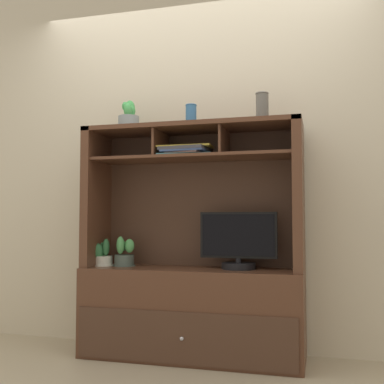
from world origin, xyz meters
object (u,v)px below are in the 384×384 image
Objects in this scene: tv_monitor at (238,244)px; potted_succulent at (129,119)px; media_console at (192,285)px; potted_fern at (102,256)px; ceramic_vase at (262,107)px; accent_vase at (191,115)px; potted_orchid at (124,255)px; magazine_stack_left at (186,151)px.

tv_monitor is 2.33× the size of potted_succulent.
potted_fern is at bearing -178.28° from media_console.
ceramic_vase is (0.47, -0.01, 1.16)m from media_console.
ceramic_vase is at bearing 0.67° from potted_fern.
potted_succulent reaches higher than accent_vase.
potted_succulent reaches higher than potted_fern.
tv_monitor is 2.59× the size of ceramic_vase.
tv_monitor is at bearing 1.78° from media_console.
potted_orchid is at bearing -179.19° from tv_monitor.
magazine_stack_left reaches higher than potted_orchid.
potted_succulent is at bearing 54.89° from potted_orchid.
accent_vase reaches higher than potted_orchid.
ceramic_vase is at bearing -5.57° from tv_monitor.
tv_monitor is at bearing 0.81° from potted_orchid.
media_console is 7.91× the size of ceramic_vase.
accent_vase is (0.49, -0.03, 0.95)m from potted_orchid.
potted_fern is (-0.16, -0.02, -0.01)m from potted_orchid.
ceramic_vase is (0.16, -0.02, 0.89)m from tv_monitor.
potted_fern is 1.49m from ceramic_vase.
accent_vase is (0.65, -0.01, 0.96)m from potted_fern.
tv_monitor is at bearing 7.66° from accent_vase.
ceramic_vase is 0.47m from accent_vase.
accent_vase reaches higher than magazine_stack_left.
accent_vase reaches higher than tv_monitor.
media_console is 3.05× the size of tv_monitor.
media_console reaches higher than magazine_stack_left.
potted_succulent is at bearing 178.38° from ceramic_vase.
potted_orchid is at bearing -125.11° from potted_succulent.
potted_succulent is 1.53× the size of accent_vase.
accent_vase is (0.47, -0.05, -0.01)m from potted_succulent.
media_console is at bearing -2.47° from potted_succulent.
tv_monitor is at bearing -0.79° from potted_succulent.
potted_fern is 0.51× the size of magazine_stack_left.
tv_monitor is 2.44× the size of potted_orchid.
tv_monitor is 0.92m from accent_vase.
potted_orchid is 1.06× the size of ceramic_vase.
media_console is 7.46× the size of potted_orchid.
potted_orchid is 1.46× the size of accent_vase.
ceramic_vase is (0.50, 0.05, 0.27)m from magazine_stack_left.
magazine_stack_left is 1.92× the size of ceramic_vase.
tv_monitor is at bearing 1.74° from potted_fern.
accent_vase reaches higher than potted_fern.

